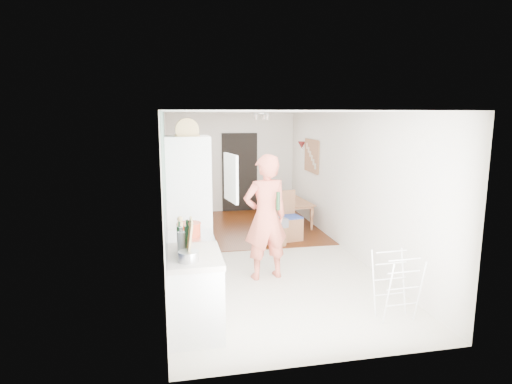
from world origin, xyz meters
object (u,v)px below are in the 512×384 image
object	(u,v)px
drying_rack	(396,287)
dining_chair	(290,216)
stool	(276,236)
person	(266,206)
dining_table	(286,213)

from	to	relation	value
drying_rack	dining_chair	bearing A→B (deg)	93.30
stool	person	bearing A→B (deg)	-109.67
dining_table	stool	distance (m)	1.71
dining_chair	drying_rack	world-z (taller)	dining_chair
dining_table	stool	world-z (taller)	dining_table
dining_table	dining_chair	distance (m)	1.32
stool	drying_rack	distance (m)	3.23
person	dining_table	world-z (taller)	person
person	drying_rack	xyz separation A→B (m)	(1.26, -1.62, -0.70)
dining_chair	drying_rack	size ratio (longest dim) A/B	1.17
person	drying_rack	size ratio (longest dim) A/B	2.70
person	stool	bearing A→B (deg)	-119.20
drying_rack	person	bearing A→B (deg)	125.15
person	dining_chair	size ratio (longest dim) A/B	2.30
person	dining_table	bearing A→B (deg)	-120.19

